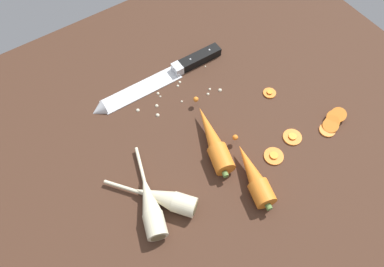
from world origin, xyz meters
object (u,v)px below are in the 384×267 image
at_px(chefs_knife, 157,80).
at_px(parsnip_mid_left, 150,205).
at_px(whole_carrot, 213,140).
at_px(carrot_slice_stray_far, 274,156).
at_px(carrot_slice_stray_mid, 292,137).
at_px(parsnip_front, 165,199).
at_px(carrot_slice_stray_near, 270,93).
at_px(carrot_slice_stack, 332,122).
at_px(whole_carrot_second, 254,176).

xyz_separation_m(chefs_knife, parsnip_mid_left, (-0.17, -0.27, 0.01)).
height_order(whole_carrot, carrot_slice_stray_far, whole_carrot).
bearing_deg(carrot_slice_stray_mid, parsnip_front, 174.84).
bearing_deg(parsnip_front, carrot_slice_stray_near, 15.01).
xyz_separation_m(whole_carrot, carrot_slice_stray_near, (0.19, 0.04, -0.02)).
height_order(carrot_slice_stray_near, carrot_slice_stray_far, same).
height_order(parsnip_front, carrot_slice_stray_far, parsnip_front).
relative_size(whole_carrot, carrot_slice_stray_mid, 4.83).
bearing_deg(carrot_slice_stack, whole_carrot_second, -177.88).
bearing_deg(parsnip_mid_left, carrot_slice_stack, -7.16).
bearing_deg(parsnip_front, chefs_knife, 61.88).
relative_size(parsnip_mid_left, carrot_slice_stray_mid, 4.81).
distance_m(parsnip_front, carrot_slice_stray_far, 0.25).
height_order(parsnip_mid_left, carrot_slice_stack, parsnip_mid_left).
height_order(whole_carrot_second, carrot_slice_stray_mid, whole_carrot_second).
xyz_separation_m(chefs_knife, carrot_slice_stray_near, (0.20, -0.18, -0.00)).
height_order(parsnip_front, carrot_slice_stray_mid, parsnip_front).
xyz_separation_m(whole_carrot, carrot_slice_stray_far, (0.09, -0.09, -0.02)).
bearing_deg(chefs_knife, parsnip_mid_left, -123.27).
bearing_deg(chefs_knife, carrot_slice_stray_far, -72.09).
xyz_separation_m(whole_carrot, parsnip_mid_left, (-0.18, -0.05, -0.00)).
bearing_deg(whole_carrot_second, parsnip_mid_left, 162.69).
xyz_separation_m(carrot_slice_stray_mid, carrot_slice_stray_far, (-0.06, -0.01, 0.00)).
distance_m(whole_carrot, carrot_slice_stray_near, 0.20).
distance_m(whole_carrot, parsnip_mid_left, 0.19).
distance_m(parsnip_mid_left, carrot_slice_stray_mid, 0.34).
bearing_deg(chefs_knife, whole_carrot_second, -85.00).
bearing_deg(carrot_slice_stack, whole_carrot, 157.51).
xyz_separation_m(parsnip_front, carrot_slice_stray_near, (0.34, 0.09, -0.02)).
distance_m(chefs_knife, carrot_slice_stray_mid, 0.34).
bearing_deg(chefs_knife, whole_carrot, -87.42).
height_order(carrot_slice_stack, carrot_slice_stray_mid, carrot_slice_stack).
bearing_deg(whole_carrot, parsnip_mid_left, -165.02).
xyz_separation_m(carrot_slice_stack, carrot_slice_stray_mid, (-0.10, 0.02, -0.00)).
bearing_deg(parsnip_front, carrot_slice_stack, -7.11).
bearing_deg(parsnip_front, carrot_slice_stray_far, -9.55).
bearing_deg(carrot_slice_stray_near, parsnip_front, -164.99).
xyz_separation_m(parsnip_front, parsnip_mid_left, (-0.03, 0.00, -0.00)).
xyz_separation_m(carrot_slice_stray_near, carrot_slice_stray_mid, (-0.04, -0.12, -0.00)).
distance_m(chefs_knife, whole_carrot_second, 0.33).
relative_size(carrot_slice_stray_mid, carrot_slice_stray_far, 0.98).
distance_m(whole_carrot_second, carrot_slice_stray_mid, 0.14).
bearing_deg(carrot_slice_stray_far, whole_carrot, 133.81).
distance_m(whole_carrot, carrot_slice_stray_mid, 0.18).
bearing_deg(carrot_slice_stray_mid, carrot_slice_stray_far, -168.35).
height_order(chefs_knife, carrot_slice_stray_near, chefs_knife).
relative_size(chefs_knife, whole_carrot, 1.75).
bearing_deg(whole_carrot_second, whole_carrot, 99.58).
distance_m(whole_carrot, carrot_slice_stray_far, 0.13).
relative_size(carrot_slice_stack, carrot_slice_stray_mid, 1.87).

